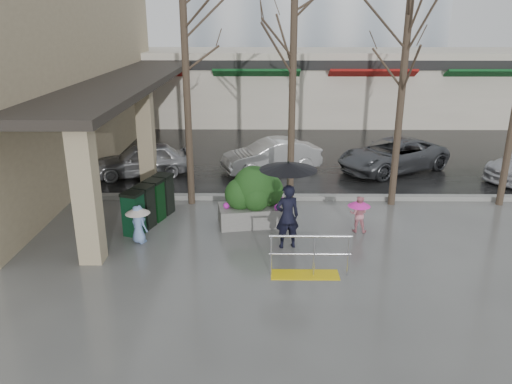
{
  "coord_description": "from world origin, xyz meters",
  "views": [
    {
      "loc": [
        0.27,
        -11.64,
        5.71
      ],
      "look_at": [
        0.13,
        1.0,
        1.3
      ],
      "focal_mm": 35.0,
      "sensor_mm": 36.0,
      "label": 1
    }
  ],
  "objects_px": {
    "tree_west": "(185,41)",
    "child_pink": "(359,211)",
    "woman": "(288,194)",
    "child_blue": "(138,220)",
    "tree_midwest": "(294,36)",
    "handrail": "(308,261)",
    "car_a": "(142,160)",
    "car_b": "(271,156)",
    "car_c": "(392,155)",
    "planter": "(254,197)",
    "news_boxes": "(149,203)",
    "tree_mideast": "(406,49)"
  },
  "relations": [
    {
      "from": "tree_mideast",
      "to": "planter",
      "type": "bearing_deg",
      "value": -159.2
    },
    {
      "from": "child_pink",
      "to": "child_blue",
      "type": "bearing_deg",
      "value": 22.06
    },
    {
      "from": "woman",
      "to": "child_blue",
      "type": "relative_size",
      "value": 2.22
    },
    {
      "from": "planter",
      "to": "news_boxes",
      "type": "bearing_deg",
      "value": 179.91
    },
    {
      "from": "handrail",
      "to": "child_blue",
      "type": "relative_size",
      "value": 1.79
    },
    {
      "from": "tree_midwest",
      "to": "woman",
      "type": "height_order",
      "value": "tree_midwest"
    },
    {
      "from": "tree_midwest",
      "to": "tree_west",
      "type": "bearing_deg",
      "value": -180.0
    },
    {
      "from": "woman",
      "to": "child_blue",
      "type": "height_order",
      "value": "woman"
    },
    {
      "from": "handrail",
      "to": "tree_west",
      "type": "height_order",
      "value": "tree_west"
    },
    {
      "from": "child_blue",
      "to": "car_c",
      "type": "height_order",
      "value": "car_c"
    },
    {
      "from": "news_boxes",
      "to": "child_pink",
      "type": "bearing_deg",
      "value": 12.89
    },
    {
      "from": "car_c",
      "to": "car_a",
      "type": "bearing_deg",
      "value": -114.58
    },
    {
      "from": "woman",
      "to": "car_c",
      "type": "height_order",
      "value": "woman"
    },
    {
      "from": "tree_west",
      "to": "car_c",
      "type": "bearing_deg",
      "value": 27.1
    },
    {
      "from": "child_blue",
      "to": "car_b",
      "type": "xyz_separation_m",
      "value": [
        3.66,
        6.66,
        -0.02
      ]
    },
    {
      "from": "child_pink",
      "to": "car_a",
      "type": "xyz_separation_m",
      "value": [
        -7.26,
        5.24,
        0.02
      ]
    },
    {
      "from": "handrail",
      "to": "child_blue",
      "type": "xyz_separation_m",
      "value": [
        -4.36,
        1.78,
        0.27
      ]
    },
    {
      "from": "child_blue",
      "to": "news_boxes",
      "type": "xyz_separation_m",
      "value": [
        0.01,
        1.34,
        -0.03
      ]
    },
    {
      "from": "handrail",
      "to": "tree_mideast",
      "type": "xyz_separation_m",
      "value": [
        3.14,
        4.8,
        4.48
      ]
    },
    {
      "from": "planter",
      "to": "car_c",
      "type": "relative_size",
      "value": 0.48
    },
    {
      "from": "car_c",
      "to": "tree_west",
      "type": "bearing_deg",
      "value": -92.07
    },
    {
      "from": "child_pink",
      "to": "car_c",
      "type": "bearing_deg",
      "value": -97.46
    },
    {
      "from": "tree_west",
      "to": "child_pink",
      "type": "xyz_separation_m",
      "value": [
        5.0,
        -2.22,
        -4.48
      ]
    },
    {
      "from": "news_boxes",
      "to": "car_a",
      "type": "xyz_separation_m",
      "value": [
        -1.27,
        4.7,
        0.01
      ]
    },
    {
      "from": "woman",
      "to": "news_boxes",
      "type": "distance_m",
      "value": 4.33
    },
    {
      "from": "child_pink",
      "to": "planter",
      "type": "distance_m",
      "value": 2.99
    },
    {
      "from": "tree_midwest",
      "to": "car_a",
      "type": "height_order",
      "value": "tree_midwest"
    },
    {
      "from": "car_b",
      "to": "car_c",
      "type": "xyz_separation_m",
      "value": [
        4.76,
        0.16,
        0.0
      ]
    },
    {
      "from": "tree_mideast",
      "to": "woman",
      "type": "relative_size",
      "value": 2.76
    },
    {
      "from": "news_boxes",
      "to": "planter",
      "type": "bearing_deg",
      "value": 17.96
    },
    {
      "from": "news_boxes",
      "to": "car_b",
      "type": "height_order",
      "value": "car_b"
    },
    {
      "from": "car_a",
      "to": "planter",
      "type": "bearing_deg",
      "value": 26.65
    },
    {
      "from": "tree_west",
      "to": "planter",
      "type": "bearing_deg",
      "value": -39.21
    },
    {
      "from": "tree_west",
      "to": "news_boxes",
      "type": "xyz_separation_m",
      "value": [
        -0.99,
        -1.68,
        -4.46
      ]
    },
    {
      "from": "tree_midwest",
      "to": "planter",
      "type": "height_order",
      "value": "tree_midwest"
    },
    {
      "from": "news_boxes",
      "to": "car_a",
      "type": "distance_m",
      "value": 4.87
    },
    {
      "from": "child_pink",
      "to": "car_b",
      "type": "xyz_separation_m",
      "value": [
        -2.34,
        5.86,
        0.02
      ]
    },
    {
      "from": "car_c",
      "to": "news_boxes",
      "type": "bearing_deg",
      "value": -86.09
    },
    {
      "from": "tree_west",
      "to": "planter",
      "type": "relative_size",
      "value": 3.15
    },
    {
      "from": "handrail",
      "to": "woman",
      "type": "xyz_separation_m",
      "value": [
        -0.42,
        1.53,
        1.12
      ]
    },
    {
      "from": "planter",
      "to": "car_c",
      "type": "bearing_deg",
      "value": 45.65
    },
    {
      "from": "car_c",
      "to": "tree_mideast",
      "type": "bearing_deg",
      "value": -42.88
    },
    {
      "from": "planter",
      "to": "car_a",
      "type": "bearing_deg",
      "value": 132.56
    },
    {
      "from": "handrail",
      "to": "car_a",
      "type": "xyz_separation_m",
      "value": [
        -5.62,
        7.82,
        0.25
      ]
    },
    {
      "from": "woman",
      "to": "planter",
      "type": "height_order",
      "value": "woman"
    },
    {
      "from": "planter",
      "to": "car_c",
      "type": "height_order",
      "value": "planter"
    },
    {
      "from": "tree_west",
      "to": "news_boxes",
      "type": "relative_size",
      "value": 3.0
    },
    {
      "from": "tree_midwest",
      "to": "news_boxes",
      "type": "relative_size",
      "value": 3.08
    },
    {
      "from": "car_b",
      "to": "car_a",
      "type": "bearing_deg",
      "value": -103.46
    },
    {
      "from": "news_boxes",
      "to": "car_c",
      "type": "height_order",
      "value": "car_c"
    }
  ]
}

